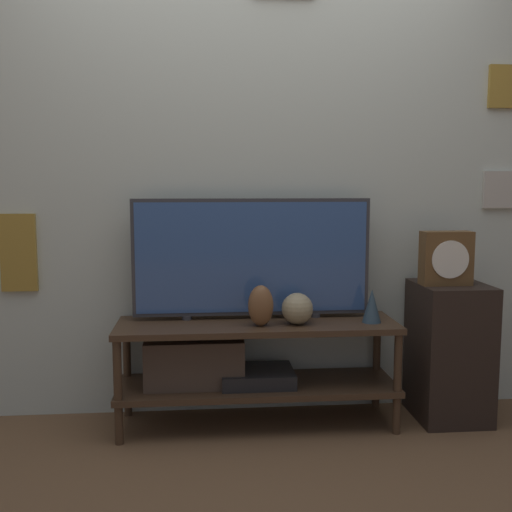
% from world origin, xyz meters
% --- Properties ---
extents(ground_plane, '(12.00, 12.00, 0.00)m').
position_xyz_m(ground_plane, '(0.00, 0.00, 0.00)').
color(ground_plane, brown).
extents(wall_back, '(6.40, 0.08, 2.70)m').
position_xyz_m(wall_back, '(0.01, 0.50, 1.36)').
color(wall_back, beige).
rests_on(wall_back, ground_plane).
extents(media_console, '(1.38, 0.41, 0.52)m').
position_xyz_m(media_console, '(-0.11, 0.24, 0.33)').
color(media_console, '#422D1E').
rests_on(media_console, ground_plane).
extents(television, '(1.19, 0.05, 0.61)m').
position_xyz_m(television, '(-0.02, 0.33, 0.84)').
color(television, '#333338').
rests_on(television, media_console).
extents(vase_urn_stoneware, '(0.12, 0.10, 0.20)m').
position_xyz_m(vase_urn_stoneware, '(0.01, 0.17, 0.62)').
color(vase_urn_stoneware, brown).
rests_on(vase_urn_stoneware, media_console).
extents(vase_round_glass, '(0.15, 0.15, 0.15)m').
position_xyz_m(vase_round_glass, '(0.19, 0.19, 0.60)').
color(vase_round_glass, tan).
rests_on(vase_round_glass, media_console).
extents(vase_slim_bronze, '(0.09, 0.09, 0.17)m').
position_xyz_m(vase_slim_bronze, '(0.56, 0.19, 0.61)').
color(vase_slim_bronze, '#2D4251').
rests_on(vase_slim_bronze, media_console).
extents(side_table, '(0.35, 0.39, 0.70)m').
position_xyz_m(side_table, '(0.99, 0.25, 0.35)').
color(side_table, black).
rests_on(side_table, ground_plane).
extents(mantel_clock, '(0.25, 0.11, 0.27)m').
position_xyz_m(mantel_clock, '(0.94, 0.22, 0.84)').
color(mantel_clock, brown).
rests_on(mantel_clock, side_table).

